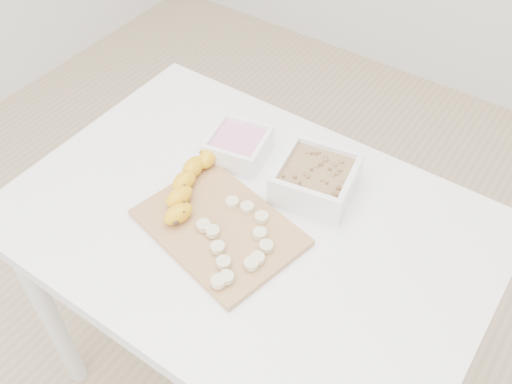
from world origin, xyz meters
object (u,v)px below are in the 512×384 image
Objects in this scene: cutting_board at (219,227)px; banana at (189,185)px; table at (248,248)px; bowl_yogurt at (238,145)px; bowl_granola at (316,179)px.

banana reaches higher than cutting_board.
cutting_board is (-0.03, -0.05, 0.10)m from table.
bowl_granola is at bearing 0.88° from bowl_yogurt.
bowl_granola is at bearing 63.14° from cutting_board.
bowl_granola is at bearing 31.47° from banana.
banana is at bearing -173.78° from table.
table is 3.10× the size of cutting_board.
bowl_granola is (0.07, 0.15, 0.13)m from table.
banana is (-0.11, 0.04, 0.03)m from cutting_board.
table is 0.12m from cutting_board.
bowl_yogurt is 0.47× the size of cutting_board.
bowl_yogurt is 0.21m from bowl_granola.
bowl_yogurt is at bearing 80.21° from banana.
bowl_yogurt is 0.16m from banana.
bowl_granola reaches higher than cutting_board.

